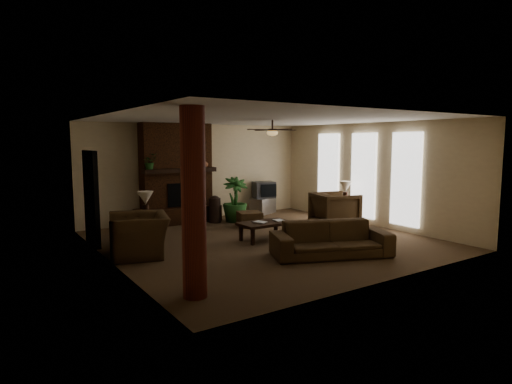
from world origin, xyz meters
TOP-DOWN VIEW (x-y plane):
  - room_shell at (0.00, 0.00)m, footprint 7.00×7.00m
  - fireplace at (-0.80, 3.22)m, footprint 2.40×0.70m
  - windows at (3.45, 0.20)m, footprint 0.08×3.65m
  - log_column at (-2.95, -2.40)m, footprint 0.36×0.36m
  - doorway at (-3.44, 1.80)m, footprint 0.10×1.00m
  - ceiling_fan at (0.40, 0.30)m, footprint 1.35×1.35m
  - sofa at (0.33, -1.83)m, footprint 2.44×1.53m
  - armchair_left at (-2.87, 0.36)m, footprint 1.14×1.46m
  - armchair_right at (2.32, 0.13)m, footprint 1.18×1.23m
  - coffee_table at (0.01, 0.04)m, footprint 1.20×0.70m
  - ottoman at (0.59, 1.60)m, footprint 0.75×0.75m
  - tv_stand at (2.09, 3.15)m, footprint 0.98×0.79m
  - tv at (2.13, 3.14)m, footprint 0.75×0.66m
  - floor_vase at (0.08, 2.64)m, footprint 0.34×0.34m
  - floor_plant at (0.63, 2.42)m, footprint 0.92×1.38m
  - side_table_left at (-2.47, 1.20)m, footprint 0.51×0.51m
  - lamp_left at (-2.44, 1.16)m, footprint 0.43×0.43m
  - side_table_right at (3.06, 0.46)m, footprint 0.64×0.64m
  - lamp_right at (3.03, 0.45)m, footprint 0.43×0.43m
  - mantel_plant at (-1.68, 2.95)m, footprint 0.48×0.51m
  - mantel_vase at (-0.03, 3.02)m, footprint 0.28×0.29m
  - book_a at (-0.23, 0.00)m, footprint 0.21×0.09m
  - book_b at (0.26, -0.01)m, footprint 0.21×0.05m

SIDE VIEW (x-z plane):
  - ottoman at x=0.59m, z-range 0.00..0.40m
  - tv_stand at x=2.09m, z-range 0.00..0.50m
  - side_table_left at x=-2.47m, z-range 0.00..0.55m
  - side_table_right at x=3.06m, z-range 0.00..0.55m
  - floor_plant at x=0.63m, z-range 0.00..0.72m
  - coffee_table at x=0.01m, z-range 0.16..0.59m
  - floor_vase at x=0.08m, z-range 0.05..0.82m
  - sofa at x=0.33m, z-range 0.00..0.92m
  - armchair_right at x=2.32m, z-range 0.00..1.06m
  - armchair_left at x=-2.87m, z-range 0.00..1.12m
  - book_a at x=-0.23m, z-range 0.43..0.72m
  - book_b at x=0.26m, z-range 0.43..0.72m
  - tv at x=2.13m, z-range 0.50..1.02m
  - lamp_left at x=-2.44m, z-range 0.68..1.33m
  - lamp_right at x=3.03m, z-range 0.68..1.33m
  - doorway at x=-3.44m, z-range 0.00..2.10m
  - fireplace at x=-0.80m, z-range -0.24..2.56m
  - windows at x=3.45m, z-range 0.17..2.53m
  - log_column at x=-2.95m, z-range 0.00..2.80m
  - room_shell at x=0.00m, z-range -2.10..4.90m
  - mantel_vase at x=-0.03m, z-range 1.56..1.78m
  - mantel_plant at x=-1.68m, z-range 1.56..1.89m
  - ceiling_fan at x=0.40m, z-range 2.34..2.72m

